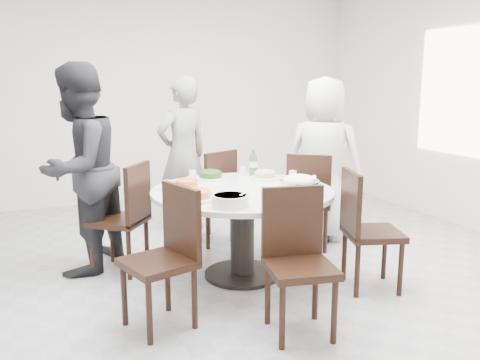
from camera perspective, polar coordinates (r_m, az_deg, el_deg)
name	(u,v)px	position (r m, az deg, el deg)	size (l,w,h in m)	color
floor	(226,274)	(4.42, -1.59, -10.53)	(6.00, 6.00, 0.01)	#A6A5AA
wall_back	(145,97)	(6.99, -10.65, 9.17)	(6.00, 0.01, 2.80)	white
dining_table	(242,233)	(4.27, 0.26, -5.99)	(1.50, 1.50, 0.75)	silver
chair_ne	(310,200)	(5.03, 7.87, -2.21)	(0.42, 0.42, 0.95)	black
chair_n	(208,196)	(5.14, -3.61, -1.84)	(0.42, 0.42, 0.95)	black
chair_nw	(119,218)	(4.48, -13.46, -4.13)	(0.42, 0.42, 0.95)	black
chair_sw	(158,260)	(3.43, -9.21, -8.81)	(0.42, 0.42, 0.95)	black
chair_s	(301,265)	(3.32, 6.83, -9.42)	(0.42, 0.42, 0.95)	black
chair_se	(373,230)	(4.13, 14.72, -5.50)	(0.42, 0.42, 0.95)	black
diner_right	(323,159)	(5.27, 9.36, 2.34)	(0.81, 0.53, 1.67)	silver
diner_middle	(183,155)	(5.49, -6.43, 2.82)	(0.61, 0.40, 1.67)	black
diner_left	(79,169)	(4.50, -17.63, 1.14)	(0.87, 0.67, 1.78)	black
dish_greens	(211,176)	(4.56, -3.33, 0.44)	(0.26, 0.26, 0.07)	white
dish_pale	(265,176)	(4.57, 2.85, 0.46)	(0.25, 0.25, 0.07)	white
dish_orange	(186,185)	(4.21, -6.03, -0.57)	(0.24, 0.24, 0.06)	white
dish_redbrown	(298,185)	(4.18, 6.54, -0.60)	(0.29, 0.29, 0.07)	white
dish_tofu	(196,196)	(3.80, -5.01, -1.75)	(0.29, 0.29, 0.08)	white
rice_bowl	(299,189)	(3.92, 6.67, -0.98)	(0.30, 0.30, 0.13)	silver
soup_bowl	(230,200)	(3.63, -1.11, -2.31)	(0.27, 0.27, 0.08)	white
beverage_bottle	(253,162)	(4.74, 1.51, 1.99)	(0.07, 0.07, 0.25)	#286629
tea_cups	(220,173)	(4.70, -2.31, 0.84)	(0.07, 0.07, 0.08)	white
chopsticks	(217,175)	(4.75, -2.61, 0.54)	(0.24, 0.04, 0.01)	tan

